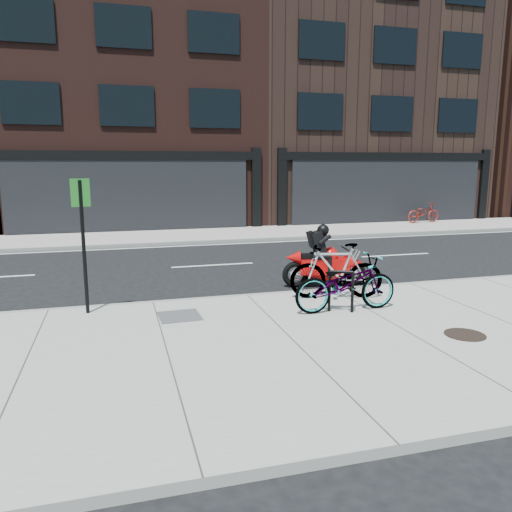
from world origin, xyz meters
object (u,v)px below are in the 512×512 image
object	(u,v)px
bicycle_front	(346,283)
manhole_cover	(465,335)
bike_rack	(341,288)
bicycle_rear	(336,271)
bicycle_far	(423,213)
utility_grate	(180,316)
motorcycle	(328,261)
sign_post	(83,234)

from	to	relation	value
bicycle_front	manhole_cover	bearing A→B (deg)	-144.34
bike_rack	bicycle_front	xyz separation A→B (m)	(0.11, 0.04, 0.06)
bicycle_rear	bicycle_far	size ratio (longest dim) A/B	1.08
utility_grate	motorcycle	bearing A→B (deg)	26.25
bicycle_front	bike_rack	bearing A→B (deg)	108.75
manhole_cover	utility_grate	xyz separation A→B (m)	(-4.42, 2.31, 0.00)
utility_grate	bicycle_far	bearing A→B (deg)	41.99
bicycle_front	motorcycle	distance (m)	2.46
bike_rack	bicycle_front	bearing A→B (deg)	18.86
bike_rack	motorcycle	size ratio (longest dim) A/B	0.40
bicycle_far	sign_post	xyz separation A→B (m)	(-14.76, -11.10, 1.04)
motorcycle	sign_post	bearing A→B (deg)	-158.56
bicycle_front	bicycle_far	size ratio (longest dim) A/B	1.14
bicycle_front	bicycle_far	world-z (taller)	bicycle_front
bicycle_rear	motorcycle	size ratio (longest dim) A/B	0.96
motorcycle	manhole_cover	xyz separation A→B (m)	(0.63, -4.17, -0.48)
utility_grate	sign_post	world-z (taller)	sign_post
bicycle_rear	bicycle_far	xyz separation A→B (m)	(9.77, 11.39, -0.11)
utility_grate	bicycle_rear	bearing A→B (deg)	6.88
bicycle_far	sign_post	bearing A→B (deg)	119.71
motorcycle	utility_grate	xyz separation A→B (m)	(-3.79, -1.87, -0.48)
motorcycle	bicycle_far	bearing A→B (deg)	56.09
manhole_cover	utility_grate	distance (m)	4.99
manhole_cover	bicycle_rear	bearing A→B (deg)	111.84
bike_rack	bicycle_far	bearing A→B (deg)	50.67
bicycle_rear	sign_post	distance (m)	5.08
bicycle_front	manhole_cover	world-z (taller)	bicycle_front
motorcycle	bicycle_far	size ratio (longest dim) A/B	1.13
sign_post	motorcycle	bearing A→B (deg)	0.83
bicycle_front	sign_post	distance (m)	5.01
bicycle_far	bike_rack	bearing A→B (deg)	133.43
bicycle_front	sign_post	bearing A→B (deg)	75.86
motorcycle	utility_grate	world-z (taller)	motorcycle
manhole_cover	sign_post	bearing A→B (deg)	153.69
manhole_cover	bicycle_far	bearing A→B (deg)	58.37
bicycle_rear	motorcycle	world-z (taller)	motorcycle
bicycle_rear	utility_grate	world-z (taller)	bicycle_rear
sign_post	bicycle_rear	bearing A→B (deg)	-14.71
bicycle_far	manhole_cover	bearing A→B (deg)	141.13
bike_rack	manhole_cover	world-z (taller)	bike_rack
bike_rack	utility_grate	bearing A→B (deg)	169.93
manhole_cover	utility_grate	world-z (taller)	same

